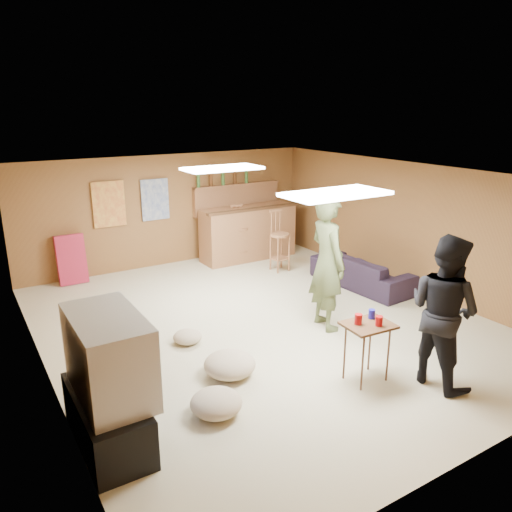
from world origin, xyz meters
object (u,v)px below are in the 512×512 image
tv_body (109,356)px  sofa (361,271)px  person_black (444,311)px  bar_counter (248,233)px  tray_table (366,352)px  person_olive (327,263)px

tv_body → sofa: bearing=21.2°
person_black → sofa: (1.48, 2.86, -0.61)m
bar_counter → sofa: size_ratio=1.04×
tv_body → person_black: size_ratio=0.62×
person_black → tray_table: size_ratio=2.48×
tv_body → bar_counter: 6.09m
tv_body → person_olive: person_olive is taller
tray_table → bar_counter: bearing=75.0°
person_olive → sofa: 2.03m
bar_counter → person_olive: bearing=-102.4°
person_olive → person_black: size_ratio=1.09×
tray_table → person_black: bearing=-33.6°
person_black → sofa: person_black is taller
tv_body → person_black: bearing=-14.7°
bar_counter → tray_table: size_ratio=2.78×
tv_body → sofa: 5.41m
tv_body → sofa: size_ratio=0.57×
tv_body → tray_table: (2.83, -0.46, -0.54)m
bar_counter → sofa: (0.86, -2.51, -0.27)m
person_olive → sofa: size_ratio=1.02×
sofa → person_black: bearing=149.1°
person_olive → bar_counter: bearing=-4.5°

